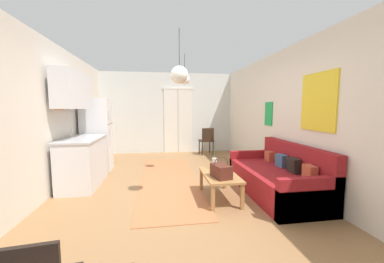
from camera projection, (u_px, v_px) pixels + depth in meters
ground_plane at (179, 199)px, 3.80m from camera, size 4.84×8.28×0.10m
wall_back at (168, 113)px, 7.48m from camera, size 4.44×0.13×2.63m
wall_right at (300, 117)px, 3.98m from camera, size 0.12×7.88×2.63m
wall_left at (32, 119)px, 3.33m from camera, size 0.12×7.88×2.63m
area_rug at (169, 180)px, 4.63m from camera, size 1.11×3.67×0.01m
couch at (278, 178)px, 3.88m from camera, size 0.93×1.98×0.86m
coffee_table at (220, 177)px, 3.65m from camera, size 0.52×0.95×0.42m
bamboo_vase at (214, 163)px, 3.93m from camera, size 0.09×0.09×0.42m
handbag at (221, 171)px, 3.44m from camera, size 0.29×0.38×0.33m
refrigerator at (97, 135)px, 5.31m from camera, size 0.64×0.58×1.71m
kitchen_counter at (81, 143)px, 4.28m from camera, size 0.62×1.32×2.15m
accent_chair at (207, 139)px, 7.13m from camera, size 0.46×0.44×0.86m
pendant_lamp_near at (180, 75)px, 3.32m from camera, size 0.26×0.26×0.79m
pendant_lamp_far at (185, 79)px, 4.84m from camera, size 0.22×0.22×0.65m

